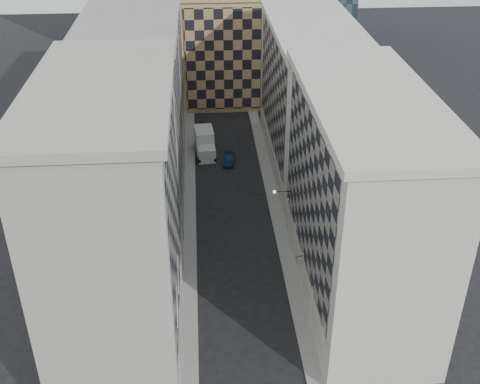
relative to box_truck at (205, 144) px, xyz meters
name	(u,v)px	position (x,y,z in m)	size (l,w,h in m)	color
sidewalk_west	(190,213)	(-2.23, -16.18, -1.42)	(1.50, 100.00, 0.15)	gray
sidewalk_east	(276,210)	(8.27, -16.18, -1.42)	(1.50, 100.00, 0.15)	gray
bldg_left_a	(117,219)	(-7.86, -35.18, 10.32)	(10.80, 22.80, 23.70)	#9F998F
bldg_left_b	(137,119)	(-7.86, -13.18, 9.82)	(10.80, 22.80, 22.70)	gray
bldg_left_c	(148,63)	(-7.86, 8.82, 9.33)	(10.80, 22.80, 21.70)	#9F998F
bldg_right_a	(359,200)	(13.90, -31.18, 8.82)	(10.80, 26.80, 20.70)	beige
bldg_right_b	(309,97)	(13.91, -4.18, 8.35)	(10.80, 28.80, 19.70)	beige
tan_block	(230,44)	(5.02, 21.72, 7.94)	(16.80, 14.80, 18.80)	tan
flagpoles_left	(178,290)	(-2.88, -40.18, 6.50)	(0.10, 6.33, 2.33)	gray
bracket_lamp	(276,192)	(7.40, -22.18, 4.70)	(1.98, 0.36, 0.36)	black
box_truck	(205,144)	(0.00, 0.00, 0.00)	(3.04, 6.46, 3.44)	silver
dark_car	(229,159)	(3.24, -3.25, -0.88)	(1.32, 3.79, 1.25)	#0E1934
shop_sign	(298,260)	(8.43, -31.42, 2.33)	(0.89, 0.78, 0.88)	black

